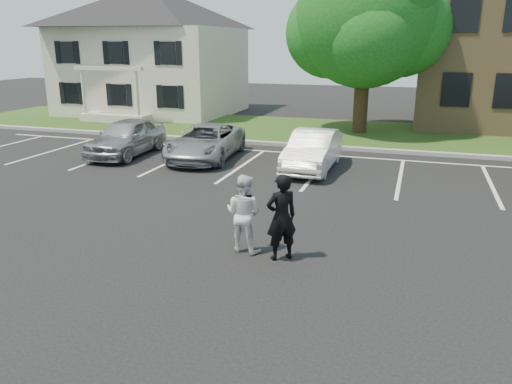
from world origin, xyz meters
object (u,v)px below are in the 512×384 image
at_px(man_black_suit, 281,217).
at_px(car_white_sedan, 313,150).
at_px(tree, 368,20).
at_px(car_silver_west, 127,137).
at_px(man_white_shirt, 244,213).
at_px(car_silver_minivan, 206,142).
at_px(house, 152,51).

bearing_deg(man_black_suit, car_white_sedan, -121.93).
relative_size(man_black_suit, car_white_sedan, 0.44).
relative_size(tree, car_silver_west, 2.05).
distance_m(tree, man_black_suit, 16.48).
xyz_separation_m(man_white_shirt, car_silver_minivan, (-4.37, 8.01, -0.19)).
relative_size(man_white_shirt, car_silver_west, 0.40).
bearing_deg(car_silver_west, car_white_sedan, -2.35).
bearing_deg(tree, car_silver_west, -135.93).
relative_size(house, car_silver_minivan, 2.18).
bearing_deg(car_silver_minivan, tree, 51.57).
distance_m(house, car_silver_minivan, 14.46).
relative_size(tree, man_white_shirt, 5.17).
relative_size(tree, man_black_suit, 4.80).
bearing_deg(tree, house, 165.13).
bearing_deg(car_silver_minivan, car_silver_west, -178.06).
xyz_separation_m(house, man_black_suit, (13.71, -19.47, -2.91)).
xyz_separation_m(house, man_white_shirt, (12.82, -19.29, -2.98)).
height_order(man_white_shirt, car_silver_west, man_white_shirt).
height_order(house, tree, tree).
relative_size(man_black_suit, man_white_shirt, 1.08).
bearing_deg(car_silver_minivan, man_black_suit, -62.24).
bearing_deg(car_silver_west, tree, 41.85).
relative_size(house, car_white_sedan, 2.47).
xyz_separation_m(tree, car_silver_minivan, (-5.09, -7.69, -4.69)).
relative_size(house, man_white_shirt, 6.05).
bearing_deg(tree, car_white_sedan, -95.64).
distance_m(house, car_silver_west, 13.15).
bearing_deg(house, car_white_sedan, -42.52).
height_order(tree, man_white_shirt, tree).
height_order(car_silver_west, car_silver_minivan, car_silver_west).
distance_m(car_silver_west, car_silver_minivan, 3.28).
xyz_separation_m(man_black_suit, car_silver_minivan, (-5.25, 8.19, -0.26)).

